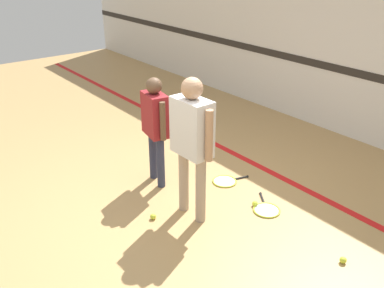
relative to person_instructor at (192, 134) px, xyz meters
name	(u,v)px	position (x,y,z in m)	size (l,w,h in m)	color
ground_plane	(170,210)	(-0.23, -0.15, -0.98)	(16.00, 16.00, 0.00)	tan
wall_back	(362,33)	(-0.23, 3.29, 0.61)	(16.00, 0.07, 3.20)	silver
floor_stripe	(265,169)	(-0.23, 1.43, -0.98)	(14.40, 0.10, 0.01)	red
person_instructor	(192,134)	(0.00, 0.00, 0.00)	(0.60, 0.25, 1.59)	tan
person_student_left	(155,120)	(-0.85, 0.11, -0.13)	(0.51, 0.28, 1.37)	#2D334C
racket_spare_on_floor	(266,209)	(0.46, 0.72, -0.97)	(0.53, 0.44, 0.03)	#C6D838
racket_second_spare	(226,181)	(-0.31, 0.79, -0.97)	(0.39, 0.53, 0.03)	#C6D838
tennis_ball_near_instructor	(153,217)	(-0.19, -0.39, -0.95)	(0.07, 0.07, 0.07)	#CCE038
tennis_ball_by_spare_racket	(255,204)	(0.32, 0.67, -0.95)	(0.07, 0.07, 0.07)	#CCE038
tennis_ball_stray_right	(343,260)	(1.53, 0.63, -0.95)	(0.07, 0.07, 0.07)	#CCE038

